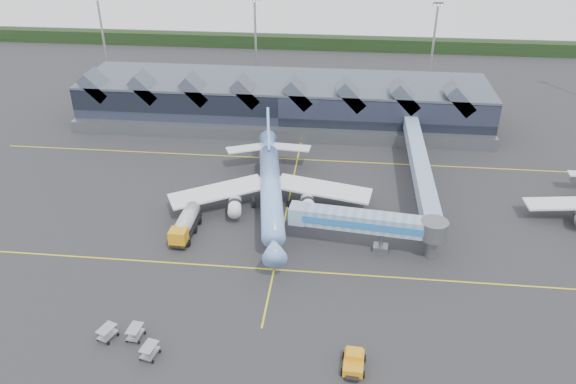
# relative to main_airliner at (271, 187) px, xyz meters

# --- Properties ---
(ground) EXTENTS (260.00, 260.00, 0.00)m
(ground) POSITION_rel_main_airliner_xyz_m (2.79, -9.50, -3.74)
(ground) COLOR #2A2A2C
(ground) RESTS_ON ground
(taxi_stripes) EXTENTS (120.00, 60.00, 0.01)m
(taxi_stripes) POSITION_rel_main_airliner_xyz_m (2.79, 0.50, -3.73)
(taxi_stripes) COLOR gold
(taxi_stripes) RESTS_ON ground
(tree_line_far) EXTENTS (260.00, 4.00, 4.00)m
(tree_line_far) POSITION_rel_main_airliner_xyz_m (2.79, 100.50, -1.74)
(tree_line_far) COLOR black
(tree_line_far) RESTS_ON ground
(terminal) EXTENTS (90.00, 22.25, 12.52)m
(terminal) POSITION_rel_main_airliner_xyz_m (-2.28, 37.85, 1.14)
(terminal) COLOR black
(terminal) RESTS_ON ground
(light_masts) EXTENTS (132.40, 42.56, 22.45)m
(light_masts) POSITION_rel_main_airliner_xyz_m (23.79, 53.30, 8.75)
(light_masts) COLOR gray
(light_masts) RESTS_ON ground
(main_airliner) EXTENTS (33.98, 39.49, 12.71)m
(main_airliner) POSITION_rel_main_airliner_xyz_m (0.00, 0.00, 0.00)
(main_airliner) COLOR #6B9AD8
(main_airliner) RESTS_ON ground
(jet_bridge) EXTENTS (23.12, 5.88, 6.14)m
(jet_bridge) POSITION_rel_main_airliner_xyz_m (17.11, -10.92, 0.72)
(jet_bridge) COLOR #6A8FB1
(jet_bridge) RESTS_ON ground
(fuel_truck) EXTENTS (3.19, 10.25, 3.43)m
(fuel_truck) POSITION_rel_main_airliner_xyz_m (-12.00, -9.64, -1.82)
(fuel_truck) COLOR black
(fuel_truck) RESTS_ON ground
(pushback_tug) EXTENTS (2.87, 4.32, 1.85)m
(pushback_tug) POSITION_rel_main_airliner_xyz_m (14.10, -34.61, -2.91)
(pushback_tug) COLOR orange
(pushback_tug) RESTS_ON ground
(baggage_carts) EXTENTS (8.16, 5.24, 1.63)m
(baggage_carts) POSITION_rel_main_airliner_xyz_m (-12.28, -33.79, -2.82)
(baggage_carts) COLOR #9BA0A4
(baggage_carts) RESTS_ON ground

